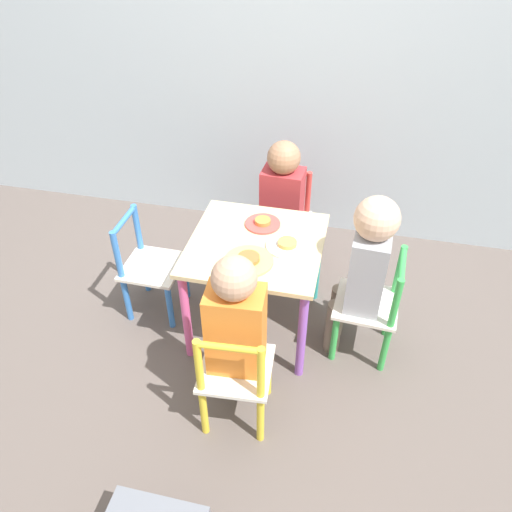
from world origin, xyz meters
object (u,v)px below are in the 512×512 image
object	(u,v)px
kids_table	(256,257)
chair_yellow	(235,376)
chair_red	(283,222)
child_front	(237,327)
plate_right	(287,245)
child_back	(282,198)
chair_blue	(149,267)
child_right	(365,264)
plate_back	(263,223)
plate_front	(249,260)
chair_green	(372,307)

from	to	relation	value
kids_table	chair_yellow	distance (m)	0.53
chair_red	child_front	world-z (taller)	child_front
plate_right	kids_table	bearing A→B (deg)	180.00
kids_table	child_back	size ratio (longest dim) A/B	0.77
chair_blue	child_right	xyz separation A→B (m)	(0.96, -0.03, 0.22)
chair_blue	plate_back	size ratio (longest dim) A/B	3.32
child_back	child_right	xyz separation A→B (m)	(0.42, -0.48, 0.04)
chair_red	chair_blue	size ratio (longest dim) A/B	1.00
kids_table	plate_back	xyz separation A→B (m)	(0.00, 0.13, 0.09)
child_right	plate_back	xyz separation A→B (m)	(-0.45, 0.16, 0.02)
kids_table	plate_front	distance (m)	0.16
plate_front	kids_table	bearing A→B (deg)	90.00
chair_green	plate_back	size ratio (longest dim) A/B	3.32
plate_right	chair_green	bearing A→B (deg)	-4.96
chair_green	chair_blue	xyz separation A→B (m)	(-1.02, 0.04, 0.00)
chair_red	child_back	distance (m)	0.19
chair_yellow	chair_blue	distance (m)	0.75
chair_green	plate_back	world-z (taller)	chair_green
chair_red	plate_front	size ratio (longest dim) A/B	2.59
chair_green	kids_table	bearing A→B (deg)	-90.00
chair_blue	plate_front	xyz separation A→B (m)	(0.51, -0.14, 0.24)
plate_back	plate_right	distance (m)	0.19
chair_red	child_back	size ratio (longest dim) A/B	0.71
chair_red	chair_yellow	bearing A→B (deg)	-86.20
plate_back	plate_right	bearing A→B (deg)	-45.00
chair_red	plate_back	bearing A→B (deg)	-91.19
chair_red	plate_right	bearing A→B (deg)	-75.36
chair_green	child_right	size ratio (longest dim) A/B	0.66
kids_table	child_right	bearing A→B (deg)	-3.69
chair_red	child_right	world-z (taller)	child_right
child_front	plate_back	distance (m)	0.58
chair_yellow	child_front	bearing A→B (deg)	-90.00
chair_blue	plate_front	bearing A→B (deg)	-104.42
kids_table	chair_yellow	bearing A→B (deg)	-85.82
chair_yellow	child_right	size ratio (longest dim) A/B	0.66
plate_back	child_right	bearing A→B (deg)	-19.62
plate_back	chair_blue	bearing A→B (deg)	-166.03
chair_green	child_front	world-z (taller)	child_front
child_back	plate_right	bearing A→B (deg)	-73.43
plate_back	child_front	bearing A→B (deg)	-86.77
plate_front	plate_right	bearing A→B (deg)	45.00
plate_back	plate_front	bearing A→B (deg)	-90.00
chair_blue	plate_back	world-z (taller)	chair_blue
child_back	kids_table	bearing A→B (deg)	-90.00
child_front	child_right	bearing A→B (deg)	-139.04
chair_green	chair_yellow	bearing A→B (deg)	-41.07
chair_green	child_right	xyz separation A→B (m)	(-0.06, 0.00, 0.22)
child_back	child_right	distance (m)	0.64
chair_green	chair_blue	bearing A→B (deg)	-88.42
chair_red	child_back	xyz separation A→B (m)	(-0.00, -0.06, 0.18)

